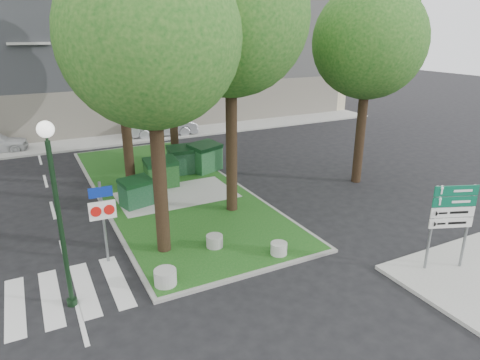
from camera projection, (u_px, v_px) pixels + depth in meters
ground at (239, 278)px, 12.82m from camera, size 120.00×120.00×0.00m
median_island at (169, 189)px, 19.72m from camera, size 6.00×16.00×0.12m
median_kerb at (169, 189)px, 19.72m from camera, size 6.30×16.30×0.10m
building_sidewalk at (111, 140)px, 28.29m from camera, size 42.00×3.00×0.12m
zebra_crossing at (101, 285)px, 12.46m from camera, size 5.00×3.00×0.01m
apartment_building at (80, 15)px, 31.91m from camera, size 41.00×12.00×16.00m
tree_median_near_left at (151, 19)px, 11.90m from camera, size 5.20×5.20×10.53m
tree_median_near_right at (232, 0)px, 14.87m from camera, size 5.60×5.60×11.46m
tree_median_mid at (119, 30)px, 17.68m from camera, size 4.80×4.80×9.99m
tree_median_far at (169, 1)px, 21.12m from camera, size 5.80×5.80×11.93m
tree_street_right at (371, 30)px, 18.64m from camera, size 5.00×5.00×10.06m
dumpster_a at (136, 192)px, 17.59m from camera, size 1.47×1.19×1.19m
dumpster_b at (161, 173)px, 19.69m from camera, size 1.48×1.05×1.36m
dumpster_c at (183, 160)px, 21.60m from camera, size 1.59×1.19×1.40m
dumpster_d at (205, 157)px, 21.90m from camera, size 1.89×1.63×1.48m
bollard_left at (165, 277)px, 12.22m from camera, size 0.64×0.64×0.46m
bollard_right at (279, 248)px, 13.88m from camera, size 0.54×0.54×0.39m
bollard_mid at (215, 241)px, 14.35m from camera, size 0.56×0.56×0.40m
litter_bin at (207, 162)px, 22.35m from camera, size 0.39×0.39×0.69m
street_lamp at (56, 196)px, 10.52m from camera, size 0.40×0.40×5.04m
traffic_sign_pole at (103, 211)px, 13.16m from camera, size 0.82×0.09×2.72m
directional_sign at (452, 214)px, 12.59m from camera, size 1.26×0.53×2.68m
car_silver at (163, 125)px, 29.41m from camera, size 4.79×2.17×1.53m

